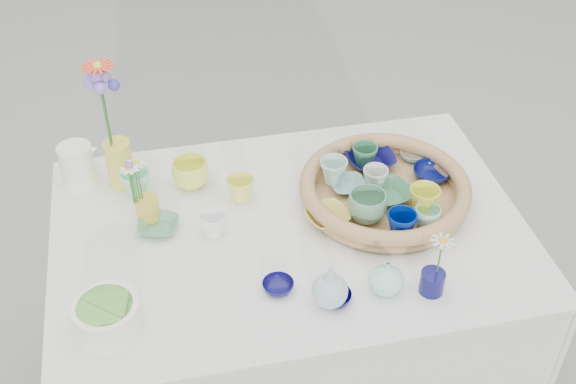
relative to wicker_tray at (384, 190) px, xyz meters
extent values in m
imported|color=#0D0D4B|center=(0.01, 0.15, 0.00)|extent=(0.15, 0.15, 0.03)
imported|color=#081051|center=(0.16, 0.05, 0.00)|extent=(0.12, 0.12, 0.03)
imported|color=yellow|center=(0.08, -0.08, 0.02)|extent=(0.09, 0.09, 0.08)
imported|color=#3D7D52|center=(0.01, -0.01, -0.01)|extent=(0.15, 0.15, 0.03)
imported|color=#639A73|center=(-0.08, -0.08, 0.02)|extent=(0.13, 0.13, 0.08)
imported|color=#78B9B0|center=(-0.09, 0.05, -0.01)|extent=(0.10, 0.10, 0.02)
imported|color=silver|center=(-0.12, 0.09, 0.02)|extent=(0.10, 0.10, 0.07)
imported|color=silver|center=(-0.02, 0.04, 0.01)|extent=(0.08, 0.08, 0.07)
imported|color=#85C4F3|center=(0.14, 0.15, -0.01)|extent=(0.09, 0.09, 0.02)
imported|color=navy|center=(-0.01, -0.16, 0.02)|extent=(0.08, 0.08, 0.07)
imported|color=#E3D354|center=(-0.18, -0.07, -0.01)|extent=(0.14, 0.14, 0.03)
imported|color=#9ED7BE|center=(0.07, -0.14, 0.01)|extent=(0.08, 0.08, 0.06)
imported|color=#32714C|center=(-0.02, 0.14, 0.01)|extent=(0.08, 0.08, 0.07)
imported|color=#F0F554|center=(-0.52, 0.18, 0.00)|extent=(0.14, 0.14, 0.08)
imported|color=#EBEF58|center=(-0.39, 0.09, 0.00)|extent=(0.09, 0.09, 0.07)
imported|color=#5F9E73|center=(-0.62, 0.01, -0.03)|extent=(0.14, 0.14, 0.03)
imported|color=white|center=(-0.48, -0.04, -0.01)|extent=(0.09, 0.09, 0.07)
imported|color=#0F0D4C|center=(-0.36, -0.27, -0.03)|extent=(0.09, 0.09, 0.02)
imported|color=#95EABF|center=(-0.67, 0.17, 0.00)|extent=(0.10, 0.10, 0.08)
imported|color=#07024B|center=(-0.23, -0.33, -0.03)|extent=(0.10, 0.10, 0.03)
imported|color=#A6EED3|center=(-0.10, -0.32, 0.01)|extent=(0.11, 0.11, 0.09)
cylinder|color=#0E0D4E|center=(0.01, -0.35, -0.01)|extent=(0.08, 0.08, 0.06)
cylinder|color=yellow|center=(-0.71, 0.23, 0.03)|extent=(0.10, 0.10, 0.14)
cylinder|color=gold|center=(-0.65, 0.06, 0.00)|extent=(0.07, 0.07, 0.07)
camera|label=1|loc=(-0.59, -1.45, 1.27)|focal=45.00mm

